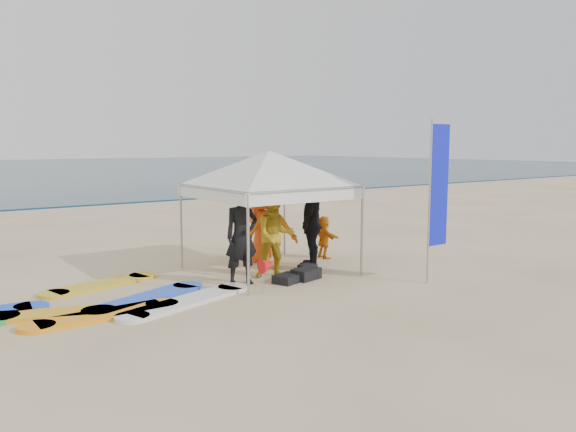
{
  "coord_description": "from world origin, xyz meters",
  "views": [
    {
      "loc": [
        -6.0,
        -6.69,
        2.66
      ],
      "look_at": [
        0.71,
        2.6,
        1.2
      ],
      "focal_mm": 35.0,
      "sensor_mm": 36.0,
      "label": 1
    }
  ],
  "objects_px": {
    "person_black_b": "(311,224)",
    "person_orange_b": "(261,226)",
    "person_black_a": "(241,236)",
    "feather_flag": "(438,187)",
    "person_seated": "(324,237)",
    "person_yellow": "(275,236)",
    "person_orange_a": "(272,229)",
    "marker_pennant": "(268,266)",
    "surfboard_spread": "(77,308)",
    "canopy_tent": "(269,151)"
  },
  "relations": [
    {
      "from": "person_yellow",
      "to": "feather_flag",
      "type": "bearing_deg",
      "value": -21.93
    },
    {
      "from": "person_orange_b",
      "to": "person_black_a",
      "type": "bearing_deg",
      "value": 25.18
    },
    {
      "from": "person_orange_a",
      "to": "person_seated",
      "type": "xyz_separation_m",
      "value": [
        1.64,
        0.22,
        -0.36
      ]
    },
    {
      "from": "surfboard_spread",
      "to": "person_orange_a",
      "type": "bearing_deg",
      "value": 9.07
    },
    {
      "from": "person_orange_a",
      "to": "marker_pennant",
      "type": "distance_m",
      "value": 2.04
    },
    {
      "from": "person_seated",
      "to": "surfboard_spread",
      "type": "relative_size",
      "value": 0.18
    },
    {
      "from": "person_black_a",
      "to": "person_yellow",
      "type": "xyz_separation_m",
      "value": [
        0.86,
        0.11,
        -0.09
      ]
    },
    {
      "from": "feather_flag",
      "to": "surfboard_spread",
      "type": "distance_m",
      "value": 6.84
    },
    {
      "from": "feather_flag",
      "to": "person_orange_a",
      "type": "bearing_deg",
      "value": 124.5
    },
    {
      "from": "person_orange_b",
      "to": "marker_pennant",
      "type": "xyz_separation_m",
      "value": [
        -1.4,
        -2.39,
        -0.31
      ]
    },
    {
      "from": "person_black_b",
      "to": "person_black_a",
      "type": "bearing_deg",
      "value": -25.78
    },
    {
      "from": "person_orange_b",
      "to": "surfboard_spread",
      "type": "height_order",
      "value": "person_orange_b"
    },
    {
      "from": "canopy_tent",
      "to": "surfboard_spread",
      "type": "relative_size",
      "value": 0.7
    },
    {
      "from": "person_black_a",
      "to": "feather_flag",
      "type": "xyz_separation_m",
      "value": [
        3.19,
        -2.01,
        0.91
      ]
    },
    {
      "from": "person_black_a",
      "to": "person_black_b",
      "type": "relative_size",
      "value": 0.99
    },
    {
      "from": "person_black_b",
      "to": "person_orange_b",
      "type": "distance_m",
      "value": 1.29
    },
    {
      "from": "person_yellow",
      "to": "person_black_b",
      "type": "xyz_separation_m",
      "value": [
        1.18,
        0.33,
        0.1
      ]
    },
    {
      "from": "person_orange_a",
      "to": "surfboard_spread",
      "type": "bearing_deg",
      "value": 49.49
    },
    {
      "from": "person_black_a",
      "to": "surfboard_spread",
      "type": "bearing_deg",
      "value": -179.51
    },
    {
      "from": "canopy_tent",
      "to": "feather_flag",
      "type": "distance_m",
      "value": 3.46
    },
    {
      "from": "feather_flag",
      "to": "marker_pennant",
      "type": "height_order",
      "value": "feather_flag"
    },
    {
      "from": "person_orange_a",
      "to": "person_seated",
      "type": "relative_size",
      "value": 1.73
    },
    {
      "from": "person_black_b",
      "to": "person_orange_b",
      "type": "height_order",
      "value": "person_black_b"
    },
    {
      "from": "person_black_a",
      "to": "canopy_tent",
      "type": "bearing_deg",
      "value": 32.94
    },
    {
      "from": "canopy_tent",
      "to": "person_seated",
      "type": "bearing_deg",
      "value": 13.17
    },
    {
      "from": "person_yellow",
      "to": "person_orange_a",
      "type": "bearing_deg",
      "value": 81.15
    },
    {
      "from": "person_black_a",
      "to": "person_seated",
      "type": "bearing_deg",
      "value": 22.61
    },
    {
      "from": "person_black_b",
      "to": "canopy_tent",
      "type": "distance_m",
      "value": 1.88
    },
    {
      "from": "person_yellow",
      "to": "person_black_a",
      "type": "bearing_deg",
      "value": -152.01
    },
    {
      "from": "person_black_a",
      "to": "marker_pennant",
      "type": "bearing_deg",
      "value": -82.64
    },
    {
      "from": "person_black_b",
      "to": "person_orange_a",
      "type": "bearing_deg",
      "value": -63.34
    },
    {
      "from": "person_seated",
      "to": "person_black_b",
      "type": "bearing_deg",
      "value": 134.82
    },
    {
      "from": "person_black_b",
      "to": "marker_pennant",
      "type": "distance_m",
      "value": 2.37
    },
    {
      "from": "marker_pennant",
      "to": "person_yellow",
      "type": "bearing_deg",
      "value": 49.04
    },
    {
      "from": "canopy_tent",
      "to": "surfboard_spread",
      "type": "distance_m",
      "value": 4.81
    },
    {
      "from": "person_yellow",
      "to": "canopy_tent",
      "type": "xyz_separation_m",
      "value": [
        0.18,
        0.49,
        1.68
      ]
    },
    {
      "from": "person_black_b",
      "to": "canopy_tent",
      "type": "bearing_deg",
      "value": -47.19
    },
    {
      "from": "person_seated",
      "to": "surfboard_spread",
      "type": "xyz_separation_m",
      "value": [
        -5.93,
        -0.9,
        -0.47
      ]
    },
    {
      "from": "person_black_b",
      "to": "person_seated",
      "type": "height_order",
      "value": "person_black_b"
    },
    {
      "from": "feather_flag",
      "to": "surfboard_spread",
      "type": "xyz_separation_m",
      "value": [
        -6.24,
        2.14,
        -1.81
      ]
    },
    {
      "from": "person_orange_b",
      "to": "marker_pennant",
      "type": "bearing_deg",
      "value": 37.46
    },
    {
      "from": "person_yellow",
      "to": "marker_pennant",
      "type": "relative_size",
      "value": 2.65
    },
    {
      "from": "person_orange_a",
      "to": "canopy_tent",
      "type": "height_order",
      "value": "canopy_tent"
    },
    {
      "from": "person_black_b",
      "to": "feather_flag",
      "type": "relative_size",
      "value": 0.6
    },
    {
      "from": "person_orange_b",
      "to": "canopy_tent",
      "type": "relative_size",
      "value": 0.42
    },
    {
      "from": "person_seated",
      "to": "feather_flag",
      "type": "bearing_deg",
      "value": -164.36
    },
    {
      "from": "person_black_a",
      "to": "feather_flag",
      "type": "relative_size",
      "value": 0.6
    },
    {
      "from": "person_black_a",
      "to": "surfboard_spread",
      "type": "height_order",
      "value": "person_black_a"
    },
    {
      "from": "person_yellow",
      "to": "person_orange_b",
      "type": "xyz_separation_m",
      "value": [
        0.61,
        1.47,
        -0.04
      ]
    },
    {
      "from": "person_seated",
      "to": "marker_pennant",
      "type": "height_order",
      "value": "person_seated"
    }
  ]
}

